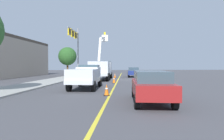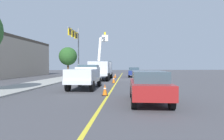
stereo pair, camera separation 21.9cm
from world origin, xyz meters
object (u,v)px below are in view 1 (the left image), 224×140
at_px(traffic_cone_mid_front, 114,80).
at_px(passing_minivan, 133,71).
at_px(traffic_cone_mid_rear, 115,76).
at_px(traffic_signal_mast, 75,42).
at_px(utility_bucket_truck, 102,68).
at_px(service_pickup_truck, 86,76).
at_px(traffic_cone_leading, 107,90).
at_px(trailing_sedan, 151,84).

bearing_deg(traffic_cone_mid_front, passing_minivan, -21.25).
height_order(traffic_cone_mid_rear, traffic_signal_mast, traffic_signal_mast).
bearing_deg(utility_bucket_truck, passing_minivan, -44.73).
bearing_deg(utility_bucket_truck, traffic_signal_mast, 41.84).
bearing_deg(traffic_cone_mid_rear, traffic_signal_mast, 80.91).
distance_m(passing_minivan, traffic_cone_mid_rear, 4.08).
xyz_separation_m(service_pickup_truck, traffic_signal_mast, (15.28, 2.57, 4.72)).
height_order(utility_bucket_truck, traffic_cone_mid_front, utility_bucket_truck).
distance_m(utility_bucket_truck, traffic_cone_mid_front, 5.92).
height_order(service_pickup_truck, traffic_cone_leading, service_pickup_truck).
height_order(service_pickup_truck, trailing_sedan, service_pickup_truck).
xyz_separation_m(utility_bucket_truck, traffic_cone_mid_front, (-5.66, -1.25, -1.21)).
distance_m(traffic_cone_mid_front, traffic_cone_mid_rear, 9.36).
height_order(utility_bucket_truck, service_pickup_truck, utility_bucket_truck).
bearing_deg(traffic_cone_leading, utility_bucket_truck, -0.14).
bearing_deg(traffic_cone_mid_rear, utility_bucket_truck, 148.39).
relative_size(traffic_cone_mid_rear, traffic_signal_mast, 0.09).
relative_size(passing_minivan, traffic_signal_mast, 0.59).
bearing_deg(traffic_cone_mid_rear, traffic_cone_leading, 172.85).
relative_size(passing_minivan, traffic_cone_mid_front, 6.20).
height_order(passing_minivan, traffic_cone_mid_front, passing_minivan).
height_order(passing_minivan, traffic_cone_mid_rear, passing_minivan).
height_order(traffic_cone_leading, traffic_cone_mid_rear, traffic_cone_mid_rear).
bearing_deg(traffic_cone_leading, trailing_sedan, -136.94).
bearing_deg(traffic_signal_mast, traffic_cone_mid_rear, -99.09).
height_order(traffic_cone_mid_front, traffic_signal_mast, traffic_signal_mast).
bearing_deg(utility_bucket_truck, traffic_cone_mid_rear, -31.61).
distance_m(service_pickup_truck, trailing_sedan, 7.43).
bearing_deg(traffic_signal_mast, traffic_cone_leading, -167.80).
xyz_separation_m(utility_bucket_truck, traffic_cone_mid_rear, (3.64, -2.24, -1.23)).
distance_m(service_pickup_truck, traffic_cone_mid_rear, 14.78).
height_order(utility_bucket_truck, trailing_sedan, utility_bucket_truck).
distance_m(passing_minivan, traffic_cone_leading, 21.05).
bearing_deg(trailing_sedan, traffic_signal_mast, 16.56).
xyz_separation_m(traffic_cone_leading, traffic_signal_mast, (19.18, 4.15, 5.46)).
relative_size(passing_minivan, traffic_cone_mid_rear, 6.52).
distance_m(trailing_sedan, traffic_signal_mast, 23.08).
distance_m(passing_minivan, trailing_sedan, 22.96).
height_order(traffic_cone_leading, traffic_cone_mid_front, traffic_cone_mid_front).
distance_m(trailing_sedan, traffic_cone_mid_rear, 20.61).
distance_m(service_pickup_truck, traffic_cone_leading, 4.28).
bearing_deg(traffic_cone_mid_rear, passing_minivan, -58.67).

